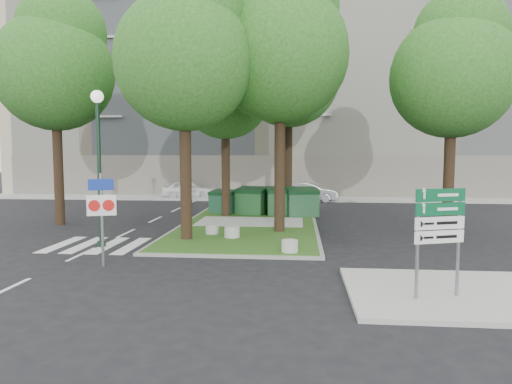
# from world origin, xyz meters

# --- Properties ---
(ground) EXTENTS (120.00, 120.00, 0.00)m
(ground) POSITION_xyz_m (0.00, 0.00, 0.00)
(ground) COLOR black
(ground) RESTS_ON ground
(median_island) EXTENTS (6.00, 16.00, 0.12)m
(median_island) POSITION_xyz_m (0.50, 8.00, 0.06)
(median_island) COLOR #234313
(median_island) RESTS_ON ground
(median_kerb) EXTENTS (6.30, 16.30, 0.10)m
(median_kerb) POSITION_xyz_m (0.50, 8.00, 0.05)
(median_kerb) COLOR gray
(median_kerb) RESTS_ON ground
(sidewalk_corner) EXTENTS (5.00, 4.00, 0.12)m
(sidewalk_corner) POSITION_xyz_m (6.50, -3.50, 0.06)
(sidewalk_corner) COLOR #999993
(sidewalk_corner) RESTS_ON ground
(building_sidewalk) EXTENTS (42.00, 3.00, 0.12)m
(building_sidewalk) POSITION_xyz_m (0.00, 18.50, 0.06)
(building_sidewalk) COLOR #999993
(building_sidewalk) RESTS_ON ground
(zebra_crossing) EXTENTS (5.00, 3.00, 0.01)m
(zebra_crossing) POSITION_xyz_m (-3.75, 1.50, 0.01)
(zebra_crossing) COLOR silver
(zebra_crossing) RESTS_ON ground
(apartment_building) EXTENTS (41.00, 12.00, 16.00)m
(apartment_building) POSITION_xyz_m (0.00, 26.00, 8.00)
(apartment_building) COLOR #BEAE8E
(apartment_building) RESTS_ON ground
(tree_median_near_left) EXTENTS (5.20, 5.20, 10.53)m
(tree_median_near_left) POSITION_xyz_m (-1.41, 2.56, 7.32)
(tree_median_near_left) COLOR black
(tree_median_near_left) RESTS_ON ground
(tree_median_near_right) EXTENTS (5.60, 5.60, 11.46)m
(tree_median_near_right) POSITION_xyz_m (2.09, 4.56, 7.99)
(tree_median_near_right) COLOR black
(tree_median_near_right) RESTS_ON ground
(tree_median_mid) EXTENTS (4.80, 4.80, 9.99)m
(tree_median_mid) POSITION_xyz_m (-0.91, 9.06, 6.98)
(tree_median_mid) COLOR black
(tree_median_mid) RESTS_ON ground
(tree_median_far) EXTENTS (5.80, 5.80, 11.93)m
(tree_median_far) POSITION_xyz_m (2.29, 12.06, 8.32)
(tree_median_far) COLOR black
(tree_median_far) RESTS_ON ground
(tree_street_left) EXTENTS (5.40, 5.40, 11.00)m
(tree_street_left) POSITION_xyz_m (-8.41, 6.06, 7.65)
(tree_street_left) COLOR black
(tree_street_left) RESTS_ON ground
(tree_street_right) EXTENTS (5.00, 5.00, 10.06)m
(tree_street_right) POSITION_xyz_m (9.09, 5.06, 6.98)
(tree_street_right) COLOR black
(tree_street_right) RESTS_ON ground
(dumpster_a) EXTENTS (1.64, 1.41, 1.28)m
(dumpster_a) POSITION_xyz_m (-1.31, 9.98, 0.73)
(dumpster_a) COLOR #0F3922
(dumpster_a) RESTS_ON median_island
(dumpster_b) EXTENTS (1.86, 1.56, 1.47)m
(dumpster_b) POSITION_xyz_m (0.29, 9.71, 0.83)
(dumpster_b) COLOR #134219
(dumpster_b) RESTS_ON median_island
(dumpster_c) EXTENTS (1.73, 1.32, 1.48)m
(dumpster_c) POSITION_xyz_m (1.89, 9.69, 0.83)
(dumpster_c) COLOR #113815
(dumpster_c) RESTS_ON median_island
(dumpster_d) EXTENTS (1.81, 1.43, 1.50)m
(dumpster_d) POSITION_xyz_m (3.00, 9.23, 0.84)
(dumpster_d) COLOR #123D1F
(dumpster_d) RESTS_ON median_island
(bollard_left) EXTENTS (0.53, 0.53, 0.38)m
(bollard_left) POSITION_xyz_m (-0.72, 3.62, 0.31)
(bollard_left) COLOR #A0A09B
(bollard_left) RESTS_ON median_island
(bollard_right) EXTENTS (0.55, 0.55, 0.39)m
(bollard_right) POSITION_xyz_m (2.51, 0.50, 0.32)
(bollard_right) COLOR #ADAEA8
(bollard_right) RESTS_ON median_island
(bollard_mid) EXTENTS (0.60, 0.60, 0.43)m
(bollard_mid) POSITION_xyz_m (0.21, 2.94, 0.33)
(bollard_mid) COLOR #A6A6A1
(bollard_mid) RESTS_ON median_island
(litter_bin) EXTENTS (0.44, 0.44, 0.77)m
(litter_bin) POSITION_xyz_m (3.20, 9.57, 0.50)
(litter_bin) COLOR yellow
(litter_bin) RESTS_ON median_island
(street_lamp) EXTENTS (0.45, 0.45, 5.63)m
(street_lamp) POSITION_xyz_m (-4.36, 1.27, 3.54)
(street_lamp) COLOR black
(street_lamp) RESTS_ON ground
(traffic_sign_pole) EXTENTS (0.81, 0.32, 2.82)m
(traffic_sign_pole) POSITION_xyz_m (-3.08, -1.48, 1.81)
(traffic_sign_pole) COLOR slate
(traffic_sign_pole) RESTS_ON ground
(directional_sign) EXTENTS (1.20, 0.44, 2.50)m
(directional_sign) POSITION_xyz_m (5.97, -3.97, 1.78)
(directional_sign) COLOR slate
(directional_sign) RESTS_ON sidewalk_corner
(car_white) EXTENTS (4.10, 2.09, 1.34)m
(car_white) POSITION_xyz_m (-5.43, 18.83, 0.67)
(car_white) COLOR white
(car_white) RESTS_ON ground
(car_silver) EXTENTS (4.13, 1.76, 1.32)m
(car_silver) POSITION_xyz_m (3.56, 17.43, 0.66)
(car_silver) COLOR #9E9EA5
(car_silver) RESTS_ON ground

